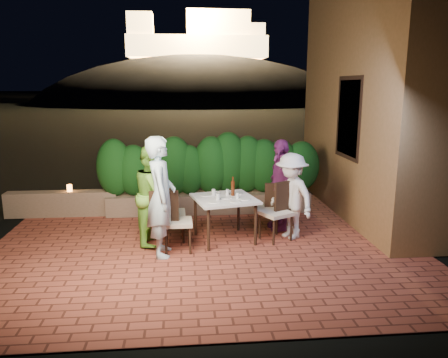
{
  "coord_description": "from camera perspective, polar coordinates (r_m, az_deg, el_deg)",
  "views": [
    {
      "loc": [
        -0.33,
        -6.52,
        2.6
      ],
      "look_at": [
        0.35,
        0.66,
        1.05
      ],
      "focal_mm": 35.0,
      "sensor_mm": 36.0,
      "label": 1
    }
  ],
  "objects": [
    {
      "name": "plate_ne",
      "position": [
        7.27,
        2.63,
        -2.58
      ],
      "size": [
        0.23,
        0.23,
        0.01
      ],
      "primitive_type": "cylinder",
      "color": "white",
      "rests_on": "dining_table"
    },
    {
      "name": "ground",
      "position": [
        7.04,
        -2.38,
        -9.74
      ],
      "size": [
        400.0,
        400.0,
        0.0
      ],
      "primitive_type": "plane",
      "color": "black",
      "rests_on": "ground"
    },
    {
      "name": "planter",
      "position": [
        9.16,
        -1.91,
        -3.06
      ],
      "size": [
        4.2,
        0.55,
        0.4
      ],
      "primitive_type": "cube",
      "color": "#79624D",
      "rests_on": "ground"
    },
    {
      "name": "window_pane",
      "position": [
        8.64,
        16.13,
        7.68
      ],
      "size": [
        0.08,
        1.0,
        1.4
      ],
      "primitive_type": "cube",
      "color": "black",
      "rests_on": "building_wall"
    },
    {
      "name": "plate_front",
      "position": [
        7.1,
        1.53,
        -2.94
      ],
      "size": [
        0.2,
        0.2,
        0.01
      ],
      "primitive_type": "cylinder",
      "color": "white",
      "rests_on": "dining_table"
    },
    {
      "name": "chair_right_back",
      "position": [
        7.96,
        5.46,
        -3.66
      ],
      "size": [
        0.45,
        0.45,
        0.88
      ],
      "primitive_type": null,
      "rotation": [
        0.0,
        0.0,
        3.04
      ],
      "color": "black",
      "rests_on": "ground"
    },
    {
      "name": "diner_purple",
      "position": [
        7.99,
        7.39,
        -0.74
      ],
      "size": [
        0.49,
        1.01,
        1.67
      ],
      "primitive_type": "imported",
      "rotation": [
        0.0,
        0.0,
        -1.48
      ],
      "color": "#7C296E",
      "rests_on": "ground"
    },
    {
      "name": "glass_sw",
      "position": [
        7.49,
        -1.38,
        -1.74
      ],
      "size": [
        0.06,
        0.06,
        0.11
      ],
      "primitive_type": "cylinder",
      "color": "silver",
      "rests_on": "dining_table"
    },
    {
      "name": "chair_left_front",
      "position": [
        7.0,
        -6.08,
        -5.45
      ],
      "size": [
        0.47,
        0.47,
        0.99
      ],
      "primitive_type": null,
      "rotation": [
        0.0,
        0.0,
        0.02
      ],
      "color": "black",
      "rests_on": "ground"
    },
    {
      "name": "dining_table",
      "position": [
        7.45,
        0.07,
        -5.24
      ],
      "size": [
        1.18,
        1.18,
        0.75
      ],
      "primitive_type": null,
      "rotation": [
        0.0,
        0.0,
        0.23
      ],
      "color": "white",
      "rests_on": "ground"
    },
    {
      "name": "plate_se",
      "position": [
        7.62,
        1.61,
        -1.87
      ],
      "size": [
        0.22,
        0.22,
        0.01
      ],
      "primitive_type": "cylinder",
      "color": "white",
      "rests_on": "dining_table"
    },
    {
      "name": "hedge",
      "position": [
        8.99,
        -1.94,
        1.56
      ],
      "size": [
        4.0,
        0.7,
        1.1
      ],
      "primitive_type": null,
      "color": "#114013",
      "rests_on": "planter"
    },
    {
      "name": "building_wall",
      "position": [
        9.38,
        19.71,
        10.83
      ],
      "size": [
        1.6,
        5.0,
        5.0
      ],
      "primitive_type": "cube",
      "color": "olive",
      "rests_on": "ground"
    },
    {
      "name": "glass_nw",
      "position": [
        7.18,
        -0.81,
        -2.35
      ],
      "size": [
        0.06,
        0.06,
        0.11
      ],
      "primitive_type": "cylinder",
      "color": "silver",
      "rests_on": "dining_table"
    },
    {
      "name": "plate_sw",
      "position": [
        7.5,
        -2.34,
        -2.1
      ],
      "size": [
        0.22,
        0.22,
        0.01
      ],
      "primitive_type": "cylinder",
      "color": "white",
      "rests_on": "dining_table"
    },
    {
      "name": "window_frame",
      "position": [
        8.63,
        16.07,
        7.68
      ],
      "size": [
        0.06,
        1.15,
        1.55
      ],
      "primitive_type": "cube",
      "color": "black",
      "rests_on": "building_wall"
    },
    {
      "name": "parapet",
      "position": [
        9.46,
        -20.39,
        -3.03
      ],
      "size": [
        2.2,
        0.3,
        0.5
      ],
      "primitive_type": "cube",
      "color": "#79624D",
      "rests_on": "ground"
    },
    {
      "name": "terrace_floor",
      "position": [
        7.52,
        -2.58,
        -8.71
      ],
      "size": [
        7.0,
        6.0,
        0.15
      ],
      "primitive_type": "cube",
      "color": "brown",
      "rests_on": "ground"
    },
    {
      "name": "fortress",
      "position": [
        67.03,
        -3.56,
        18.91
      ],
      "size": [
        26.0,
        8.0,
        8.0
      ],
      "primitive_type": null,
      "color": "#FFCC7A",
      "rests_on": "hill"
    },
    {
      "name": "chair_left_back",
      "position": [
        7.47,
        -6.85,
        -4.33
      ],
      "size": [
        0.47,
        0.47,
        0.99
      ],
      "primitive_type": null,
      "rotation": [
        0.0,
        0.0,
        0.03
      ],
      "color": "black",
      "rests_on": "ground"
    },
    {
      "name": "plate_nw",
      "position": [
        7.07,
        -1.24,
        -3.0
      ],
      "size": [
        0.2,
        0.2,
        0.01
      ],
      "primitive_type": "cylinder",
      "color": "white",
      "rests_on": "dining_table"
    },
    {
      "name": "diner_blue",
      "position": [
        6.74,
        -8.22,
        -2.31
      ],
      "size": [
        0.47,
        0.69,
        1.87
      ],
      "primitive_type": "imported",
      "rotation": [
        0.0,
        0.0,
        1.6
      ],
      "color": "silver",
      "rests_on": "ground"
    },
    {
      "name": "chair_right_front",
      "position": [
        7.48,
        6.77,
        -4.25
      ],
      "size": [
        0.63,
        0.63,
        1.01
      ],
      "primitive_type": null,
      "rotation": [
        0.0,
        0.0,
        3.62
      ],
      "color": "black",
      "rests_on": "ground"
    },
    {
      "name": "hill",
      "position": [
        66.89,
        -3.39,
        6.48
      ],
      "size": [
        52.0,
        40.0,
        22.0
      ],
      "primitive_type": "ellipsoid",
      "color": "black",
      "rests_on": "ground"
    },
    {
      "name": "diner_green",
      "position": [
        7.31,
        -9.14,
        -2.05
      ],
      "size": [
        0.7,
        0.86,
        1.66
      ],
      "primitive_type": "imported",
      "rotation": [
        0.0,
        0.0,
        1.47
      ],
      "color": "#6EB538",
      "rests_on": "ground"
    },
    {
      "name": "glass_se",
      "position": [
        7.52,
        0.45,
        -1.72
      ],
      "size": [
        0.06,
        0.06,
        0.1
      ],
      "primitive_type": "cylinder",
      "color": "silver",
      "rests_on": "dining_table"
    },
    {
      "name": "glass_ne",
      "position": [
        7.28,
        1.77,
        -2.2
      ],
      "size": [
        0.06,
        0.06,
        0.1
      ],
      "primitive_type": "cylinder",
      "color": "silver",
      "rests_on": "dining_table"
    },
    {
      "name": "parapet_lamp",
      "position": [
        9.34,
        -19.53,
        -1.12
      ],
      "size": [
        0.1,
        0.1,
        0.14
      ],
      "primitive_type": "cylinder",
      "color": "orange",
      "rests_on": "parapet"
    },
    {
      "name": "plate_centre",
      "position": [
        7.34,
        0.24,
        -2.41
      ],
      "size": [
        0.23,
        0.23,
        0.01
      ],
      "primitive_type": "cylinder",
      "color": "white",
      "rests_on": "dining_table"
    },
    {
      "name": "diner_white",
      "position": [
        7.57,
        8.78,
        -2.22
      ],
      "size": [
        0.94,
        1.11,
        1.49
      ],
      "primitive_type": "imported",
      "rotation": [
        0.0,
        0.0,
        -1.08
      ],
      "color": "white",
      "rests_on": "ground"
    },
    {
      "name": "beer_bottle",
      "position": [
        7.45,
        1.17,
        -0.94
      ],
      "size": [
        0.06,
        0.06,
        0.33
      ],
      "primitive_type": null,
      "color": "#461C0B",
      "rests_on": "dining_table"
    },
    {
      "name": "bowl",
      "position": [
        7.57,
        -1.14,
        -1.87
      ],
      "size": [
        0.21,
        0.21,
        0.04
      ],
      "primitive_type": "imported",
      "rotation": [
        0.0,
        0.0,
        0.51
      ],
      "color": "white",
      "rests_on": "dining_table"
    }
  ]
}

